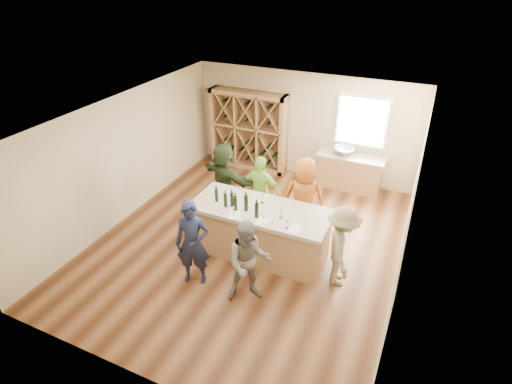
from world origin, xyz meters
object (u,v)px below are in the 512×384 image
at_px(wine_bottle_e, 246,203).
at_px(wine_rack, 248,131).
at_px(wine_bottle_b, 225,200).
at_px(person_near_right, 249,262).
at_px(wine_bottle_a, 216,195).
at_px(person_server, 342,247).
at_px(person_far_left, 225,179).
at_px(tasting_counter_base, 260,233).
at_px(wine_bottle_d, 235,203).
at_px(sink, 344,151).
at_px(person_near_left, 193,243).
at_px(person_far_right, 304,198).
at_px(person_far_mid, 261,191).
at_px(wine_bottle_c, 232,200).
at_px(wine_bottle_f, 257,210).

bearing_deg(wine_bottle_e, wine_rack, 114.38).
height_order(wine_rack, wine_bottle_b, wine_rack).
relative_size(wine_bottle_b, person_near_right, 0.17).
distance_m(wine_bottle_e, person_near_right, 1.24).
height_order(wine_bottle_a, person_near_right, person_near_right).
height_order(wine_bottle_a, person_server, person_server).
bearing_deg(person_far_left, wine_bottle_a, 130.17).
bearing_deg(tasting_counter_base, wine_bottle_d, -148.43).
bearing_deg(person_far_left, sink, -114.30).
distance_m(wine_bottle_d, person_server, 2.11).
distance_m(person_near_left, person_far_right, 2.58).
xyz_separation_m(wine_bottle_d, person_far_left, (-0.95, 1.34, -0.35)).
relative_size(person_near_left, person_server, 1.06).
distance_m(wine_bottle_a, person_far_mid, 1.28).
relative_size(wine_bottle_d, person_far_mid, 0.18).
bearing_deg(person_near_right, person_server, 8.95).
height_order(wine_bottle_e, person_server, person_server).
height_order(wine_bottle_d, person_far_mid, person_far_mid).
relative_size(wine_bottle_c, person_far_right, 0.15).
relative_size(wine_rack, wine_bottle_b, 8.12).
distance_m(wine_bottle_c, person_server, 2.23).
xyz_separation_m(person_near_right, person_far_left, (-1.67, 2.29, 0.08)).
xyz_separation_m(sink, wine_bottle_a, (-1.71, -3.53, 0.20)).
bearing_deg(wine_rack, wine_bottle_d, -68.53).
bearing_deg(person_near_right, person_far_left, 97.46).
distance_m(sink, wine_bottle_c, 3.81).
xyz_separation_m(tasting_counter_base, person_far_right, (0.56, 0.98, 0.40)).
relative_size(wine_rack, person_far_left, 1.25).
bearing_deg(wine_bottle_a, wine_bottle_c, -4.11).
distance_m(sink, wine_bottle_b, 3.92).
relative_size(sink, wine_bottle_a, 2.03).
bearing_deg(sink, wine_bottle_a, -115.84).
distance_m(wine_bottle_d, person_far_left, 1.69).
distance_m(person_server, person_far_right, 1.58).
distance_m(wine_bottle_a, person_near_right, 1.68).
bearing_deg(wine_bottle_e, person_far_mid, 99.94).
bearing_deg(person_near_left, person_far_right, 39.38).
xyz_separation_m(tasting_counter_base, person_server, (1.65, -0.16, 0.30)).
xyz_separation_m(wine_rack, wine_bottle_c, (1.34, -3.63, 0.12)).
relative_size(wine_bottle_e, person_server, 0.20).
xyz_separation_m(wine_bottle_c, person_near_left, (-0.25, -1.08, -0.37)).
height_order(wine_bottle_d, person_near_left, person_near_left).
bearing_deg(sink, wine_bottle_c, -110.88).
distance_m(tasting_counter_base, person_far_left, 1.79).
xyz_separation_m(wine_bottle_d, person_near_right, (0.72, -0.95, -0.44)).
bearing_deg(tasting_counter_base, person_near_left, -122.90).
height_order(wine_bottle_c, wine_bottle_f, wine_bottle_f).
distance_m(wine_bottle_d, person_near_right, 1.27).
relative_size(person_server, wine_bottle_f, 5.31).
xyz_separation_m(wine_rack, person_far_mid, (1.45, -2.48, -0.28)).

